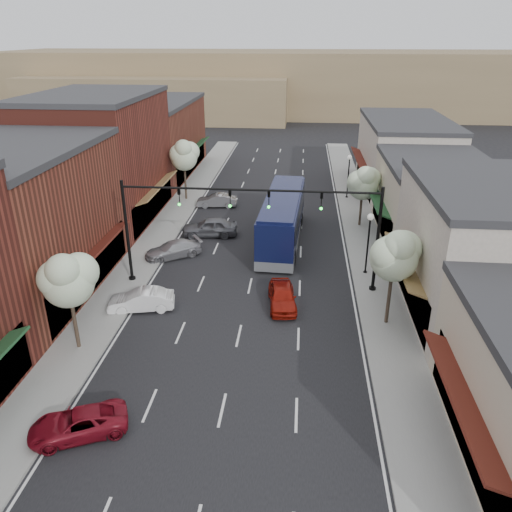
% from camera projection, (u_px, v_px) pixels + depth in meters
% --- Properties ---
extents(ground, '(160.00, 160.00, 0.00)m').
position_uv_depth(ground, '(234.00, 357.00, 25.83)').
color(ground, black).
rests_on(ground, ground).
extents(sidewalk_left, '(2.80, 73.00, 0.15)m').
position_uv_depth(sidewalk_left, '(166.00, 225.00, 43.32)').
color(sidewalk_left, gray).
rests_on(sidewalk_left, ground).
extents(sidewalk_right, '(2.80, 73.00, 0.15)m').
position_uv_depth(sidewalk_right, '(362.00, 232.00, 41.91)').
color(sidewalk_right, gray).
rests_on(sidewalk_right, ground).
extents(curb_left, '(0.25, 73.00, 0.17)m').
position_uv_depth(curb_left, '(182.00, 226.00, 43.20)').
color(curb_left, gray).
rests_on(curb_left, ground).
extents(curb_right, '(0.25, 73.00, 0.17)m').
position_uv_depth(curb_right, '(345.00, 231.00, 42.03)').
color(curb_right, gray).
rests_on(curb_right, ground).
extents(bldg_left_midnear, '(10.14, 14.10, 9.40)m').
position_uv_depth(bldg_left_midnear, '(16.00, 224.00, 30.58)').
color(bldg_left_midnear, brown).
rests_on(bldg_left_midnear, ground).
extents(bldg_left_midfar, '(10.14, 14.10, 10.90)m').
position_uv_depth(bldg_left_midfar, '(100.00, 159.00, 43.00)').
color(bldg_left_midfar, maroon).
rests_on(bldg_left_midfar, ground).
extents(bldg_left_far, '(10.14, 18.10, 8.40)m').
position_uv_depth(bldg_left_far, '(153.00, 138.00, 58.05)').
color(bldg_left_far, brown).
rests_on(bldg_left_far, ground).
extents(bldg_right_midnear, '(9.14, 12.10, 7.90)m').
position_uv_depth(bldg_right_midnear, '(484.00, 252.00, 28.53)').
color(bldg_right_midnear, beige).
rests_on(bldg_right_midnear, ground).
extents(bldg_right_midfar, '(9.14, 12.10, 6.40)m').
position_uv_depth(bldg_right_midfar, '(433.00, 200.00, 39.75)').
color(bldg_right_midfar, '#BEAE97').
rests_on(bldg_right_midfar, ground).
extents(bldg_right_far, '(9.14, 16.10, 7.40)m').
position_uv_depth(bldg_right_far, '(403.00, 155.00, 52.27)').
color(bldg_right_far, beige).
rests_on(bldg_right_far, ground).
extents(hill_far, '(120.00, 30.00, 12.00)m').
position_uv_depth(hill_far, '(290.00, 82.00, 105.18)').
color(hill_far, '#7A6647').
rests_on(hill_far, ground).
extents(hill_near, '(50.00, 20.00, 8.00)m').
position_uv_depth(hill_near, '(160.00, 97.00, 97.20)').
color(hill_near, '#7A6647').
rests_on(hill_near, ground).
extents(signal_mast_right, '(8.22, 0.46, 7.00)m').
position_uv_depth(signal_mast_right, '(340.00, 223.00, 30.74)').
color(signal_mast_right, black).
rests_on(signal_mast_right, ground).
extents(signal_mast_left, '(8.22, 0.46, 7.00)m').
position_uv_depth(signal_mast_left, '(162.00, 218.00, 31.69)').
color(signal_mast_left, black).
rests_on(signal_mast_left, ground).
extents(tree_right_near, '(2.85, 2.65, 5.95)m').
position_uv_depth(tree_right_near, '(395.00, 254.00, 26.89)').
color(tree_right_near, '#47382B').
rests_on(tree_right_near, ground).
extents(tree_right_far, '(2.85, 2.65, 5.43)m').
position_uv_depth(tree_right_far, '(364.00, 182.00, 41.63)').
color(tree_right_far, '#47382B').
rests_on(tree_right_far, ground).
extents(tree_left_near, '(2.85, 2.65, 5.69)m').
position_uv_depth(tree_left_near, '(68.00, 278.00, 24.75)').
color(tree_left_near, '#47382B').
rests_on(tree_left_near, ground).
extents(tree_left_far, '(2.85, 2.65, 6.13)m').
position_uv_depth(tree_left_far, '(184.00, 155.00, 48.23)').
color(tree_left_far, '#47382B').
rests_on(tree_left_far, ground).
extents(lamp_post_near, '(0.44, 0.44, 4.44)m').
position_uv_depth(lamp_post_near, '(369.00, 234.00, 33.49)').
color(lamp_post_near, black).
rests_on(lamp_post_near, ground).
extents(lamp_post_far, '(0.44, 0.44, 4.44)m').
position_uv_depth(lamp_post_far, '(349.00, 169.00, 49.40)').
color(lamp_post_far, black).
rests_on(lamp_post_far, ground).
extents(coach_bus, '(3.36, 12.62, 3.82)m').
position_uv_depth(coach_bus, '(283.00, 218.00, 39.40)').
color(coach_bus, '#0D1134').
rests_on(coach_bus, ground).
extents(red_hatchback, '(2.07, 4.17, 1.37)m').
position_uv_depth(red_hatchback, '(282.00, 296.00, 30.40)').
color(red_hatchback, maroon).
rests_on(red_hatchback, ground).
extents(parked_car_a, '(4.40, 3.29, 1.11)m').
position_uv_depth(parked_car_a, '(78.00, 424.00, 20.65)').
color(parked_car_a, maroon).
rests_on(parked_car_a, ground).
extents(parked_car_b, '(4.12, 2.16, 1.29)m').
position_uv_depth(parked_car_b, '(141.00, 300.00, 30.01)').
color(parked_car_b, white).
rests_on(parked_car_b, ground).
extents(parked_car_c, '(4.49, 3.75, 1.23)m').
position_uv_depth(parked_car_c, '(173.00, 250.00, 37.11)').
color(parked_car_c, '#A3A3A8').
rests_on(parked_car_c, ground).
extents(parked_car_d, '(4.70, 2.28, 1.55)m').
position_uv_depth(parked_car_d, '(210.00, 227.00, 40.97)').
color(parked_car_d, '#56585E').
rests_on(parked_car_d, ground).
extents(parked_car_e, '(3.93, 1.70, 1.26)m').
position_uv_depth(parked_car_e, '(217.00, 201.00, 47.95)').
color(parked_car_e, gray).
rests_on(parked_car_e, ground).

